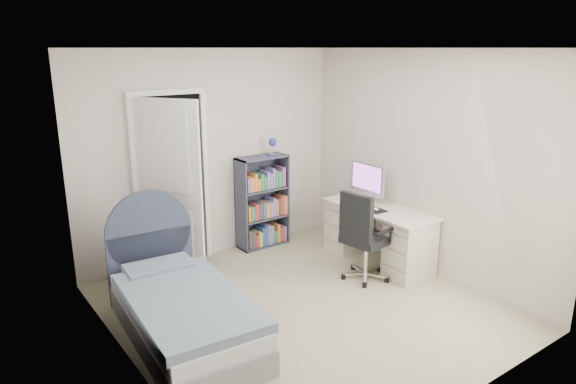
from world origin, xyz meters
TOP-DOWN VIEW (x-y plane):
  - room_shell at (0.00, 0.00)m, footprint 3.50×3.70m
  - door at (-0.67, 1.56)m, footprint 0.92×0.71m
  - bed at (-1.18, 0.24)m, footprint 1.02×1.94m
  - nightstand at (-1.11, 1.43)m, footprint 0.40×0.40m
  - floor_lamp at (-0.79, 1.57)m, footprint 0.18×0.18m
  - bookcase at (0.63, 1.65)m, footprint 0.66×0.28m
  - desk at (1.42, 0.38)m, footprint 0.56×1.41m
  - office_chair at (0.91, 0.12)m, footprint 0.54×0.56m

SIDE VIEW (x-z plane):
  - bed at x=-1.18m, z-range -0.32..0.84m
  - desk at x=1.42m, z-range -0.20..0.96m
  - nightstand at x=-1.11m, z-range 0.09..0.68m
  - floor_lamp at x=-0.79m, z-range -0.11..1.12m
  - bookcase at x=0.63m, z-range -0.16..1.25m
  - office_chair at x=0.91m, z-range 0.05..1.07m
  - door at x=-0.67m, z-range 0.00..2.06m
  - room_shell at x=0.00m, z-range -0.05..2.55m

